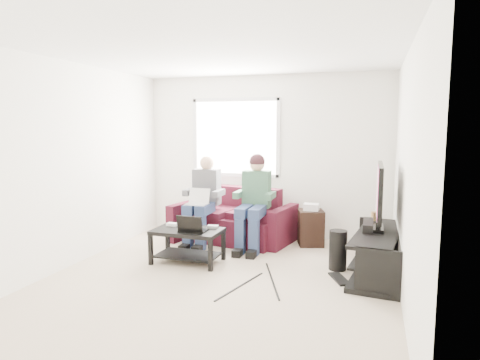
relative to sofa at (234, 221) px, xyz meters
name	(u,v)px	position (x,y,z in m)	size (l,w,h in m)	color
floor	(218,281)	(0.37, -1.74, -0.31)	(4.50, 4.50, 0.00)	beige
ceiling	(217,51)	(0.37, -1.74, 2.29)	(4.50, 4.50, 0.00)	white
wall_back	(265,156)	(0.37, 0.51, 0.99)	(4.50, 4.50, 0.00)	white
wall_front	(94,205)	(0.37, -3.99, 0.99)	(4.50, 4.50, 0.00)	white
wall_left	(69,165)	(-1.63, -1.74, 0.99)	(4.50, 4.50, 0.00)	white
wall_right	(407,176)	(2.37, -1.74, 0.99)	(4.50, 4.50, 0.00)	white
window	(236,138)	(-0.13, 0.49, 1.29)	(1.48, 0.04, 1.28)	white
sofa	(234,221)	(0.00, 0.00, 0.00)	(1.92, 1.11, 0.82)	#43101D
person_left	(203,196)	(-0.40, -0.30, 0.42)	(0.40, 0.71, 1.34)	navy
person_right	(254,195)	(0.40, -0.28, 0.48)	(0.40, 0.71, 1.38)	navy
laptop_silver	(197,200)	(-0.40, -0.53, 0.40)	(0.32, 0.22, 0.24)	silver
coffee_table	(188,238)	(-0.25, -1.21, 0.02)	(0.90, 0.56, 0.44)	black
laptop_black	(193,222)	(-0.13, -1.29, 0.26)	(0.34, 0.24, 0.24)	black
controller_a	(172,224)	(-0.53, -1.09, 0.16)	(0.14, 0.09, 0.04)	silver
controller_b	(186,224)	(-0.35, -1.03, 0.16)	(0.14, 0.09, 0.04)	black
controller_c	(213,227)	(0.05, -1.06, 0.16)	(0.14, 0.09, 0.04)	gray
tv_stand	(377,255)	(2.14, -0.95, -0.07)	(0.69, 1.64, 0.53)	black
tv	(379,193)	(2.13, -0.85, 0.68)	(0.12, 1.10, 0.81)	black
soundbar	(368,225)	(2.02, -0.85, 0.27)	(0.12, 0.50, 0.10)	black
drink_cup	(374,216)	(2.09, -0.32, 0.28)	(0.08, 0.08, 0.12)	#9F7844
console_white	(378,259)	(2.14, -1.35, 0.00)	(0.30, 0.22, 0.06)	silver
console_grey	(377,242)	(2.14, -0.65, 0.01)	(0.34, 0.26, 0.08)	gray
console_black	(378,250)	(2.14, -1.00, 0.01)	(0.38, 0.30, 0.07)	black
subwoofer	(338,250)	(1.66, -0.92, -0.06)	(0.22, 0.22, 0.50)	black
keyboard_floor	(339,279)	(1.72, -1.29, -0.30)	(0.14, 0.42, 0.02)	black
end_table	(311,227)	(1.19, 0.09, -0.02)	(0.36, 0.36, 0.63)	black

